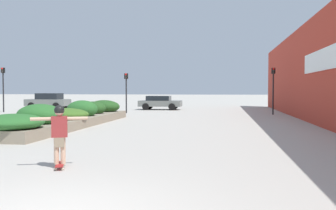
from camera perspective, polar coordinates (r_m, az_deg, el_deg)
The scene contains 9 objects.
building_wall_right at distance 21.71m, azimuth 22.33°, elevation 5.06°, with size 0.67×43.97×5.99m.
planter_box at distance 19.92m, azimuth -14.63°, elevation -1.68°, with size 2.41×13.60×1.31m.
skateboard at distance 9.53m, azimuth -16.15°, elevation -8.77°, with size 0.45×0.78×0.10m.
skateboarder at distance 9.40m, azimuth -16.21°, elevation -3.45°, with size 1.27×0.56×1.43m.
car_leftmost at distance 37.94m, azimuth -17.78°, elevation 0.59°, with size 4.03×1.91×1.58m.
car_center_left at distance 35.82m, azimuth -1.24°, elevation 0.43°, with size 4.02×2.04×1.33m.
traffic_light_left at distance 30.66m, azimuth -6.39°, elevation 2.92°, with size 0.28×0.30×3.24m.
traffic_light_right at distance 29.71m, azimuth 15.75°, elevation 3.26°, with size 0.28×0.30×3.58m.
traffic_light_far_left at distance 34.82m, azimuth -23.84°, elevation 3.20°, with size 0.28×0.30×3.79m.
Camera 1 is at (2.51, -5.13, 1.89)m, focal length 40.00 mm.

